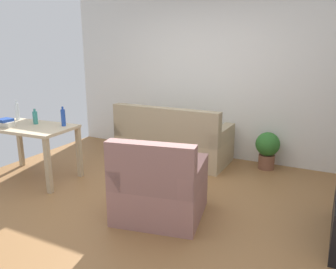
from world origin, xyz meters
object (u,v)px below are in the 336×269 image
at_px(bottle_blue, 63,117).
at_px(book_stack, 5,123).
at_px(desk, 30,134).
at_px(potted_plant, 267,148).
at_px(bottle_tall, 35,118).
at_px(bottle_clear, 17,111).
at_px(couch, 172,142).
at_px(armchair, 159,190).

bearing_deg(bottle_blue, book_stack, -148.69).
relative_size(desk, book_stack, 5.25).
height_order(potted_plant, book_stack, book_stack).
bearing_deg(bottle_tall, bottle_clear, 169.96).
distance_m(bottle_clear, bottle_tall, 0.47).
xyz_separation_m(desk, potted_plant, (2.86, 1.88, -0.32)).
xyz_separation_m(couch, potted_plant, (1.45, 0.31, 0.02)).
bearing_deg(armchair, couch, -79.29).
height_order(couch, book_stack, couch).
distance_m(desk, bottle_tall, 0.24).
distance_m(armchair, book_stack, 2.41).
relative_size(desk, bottle_clear, 4.25).
bearing_deg(armchair, bottle_tall, -19.72).
xyz_separation_m(desk, bottle_blue, (0.42, 0.21, 0.23)).
height_order(armchair, book_stack, armchair).
relative_size(couch, potted_plant, 3.12).
height_order(potted_plant, bottle_clear, bottle_clear).
bearing_deg(armchair, desk, -16.53).
relative_size(potted_plant, book_stack, 2.41).
relative_size(bottle_blue, book_stack, 1.13).
bearing_deg(desk, potted_plant, 29.70).
relative_size(desk, armchair, 1.19).
height_order(potted_plant, bottle_tall, bottle_tall).
height_order(desk, bottle_clear, bottle_clear).
xyz_separation_m(couch, bottle_clear, (-1.88, -1.37, 0.58)).
relative_size(potted_plant, armchair, 0.54).
bearing_deg(potted_plant, desk, -146.60).
xyz_separation_m(bottle_clear, bottle_tall, (0.46, -0.08, -0.04)).
height_order(bottle_clear, bottle_tall, bottle_clear).
bearing_deg(bottle_blue, desk, -153.60).
bearing_deg(bottle_blue, couch, 54.17).
bearing_deg(bottle_tall, bottle_blue, 11.30).
xyz_separation_m(potted_plant, book_stack, (-3.09, -2.08, 0.49)).
bearing_deg(bottle_blue, bottle_clear, -179.57).
distance_m(potted_plant, book_stack, 3.76).
relative_size(armchair, bottle_clear, 3.59).
height_order(couch, potted_plant, couch).
distance_m(couch, armchair, 1.90).
relative_size(bottle_clear, bottle_tall, 1.36).
bearing_deg(bottle_tall, book_stack, -125.17).
xyz_separation_m(armchair, bottle_tall, (-2.14, 0.31, 0.53)).
distance_m(bottle_clear, bottle_blue, 0.90).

